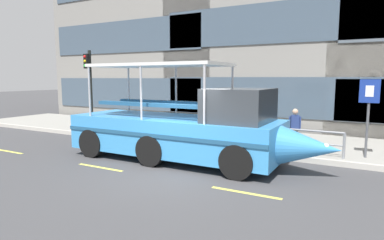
{
  "coord_description": "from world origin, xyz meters",
  "views": [
    {
      "loc": [
        4.98,
        -8.14,
        2.81
      ],
      "look_at": [
        -0.64,
        2.14,
        1.3
      ],
      "focal_mm": 30.79,
      "sensor_mm": 36.0,
      "label": 1
    }
  ],
  "objects_px": {
    "duck_tour_boat": "(187,130)",
    "pedestrian_near_bow": "(295,125)",
    "traffic_light_pole": "(89,82)",
    "parking_sign": "(369,105)"
  },
  "relations": [
    {
      "from": "traffic_light_pole",
      "to": "parking_sign",
      "type": "xyz_separation_m",
      "value": [
        12.49,
        -0.07,
        -0.67
      ]
    },
    {
      "from": "pedestrian_near_bow",
      "to": "traffic_light_pole",
      "type": "bearing_deg",
      "value": -179.82
    },
    {
      "from": "traffic_light_pole",
      "to": "pedestrian_near_bow",
      "type": "distance_m",
      "value": 10.27
    },
    {
      "from": "duck_tour_boat",
      "to": "pedestrian_near_bow",
      "type": "relative_size",
      "value": 6.03
    },
    {
      "from": "parking_sign",
      "to": "duck_tour_boat",
      "type": "bearing_deg",
      "value": -153.59
    },
    {
      "from": "traffic_light_pole",
      "to": "pedestrian_near_bow",
      "type": "xyz_separation_m",
      "value": [
        10.16,
        0.03,
        -1.51
      ]
    },
    {
      "from": "duck_tour_boat",
      "to": "pedestrian_near_bow",
      "type": "distance_m",
      "value": 4.04
    },
    {
      "from": "parking_sign",
      "to": "duck_tour_boat",
      "type": "xyz_separation_m",
      "value": [
        -5.31,
        -2.64,
        -0.85
      ]
    },
    {
      "from": "traffic_light_pole",
      "to": "duck_tour_boat",
      "type": "xyz_separation_m",
      "value": [
        7.19,
        -2.7,
        -1.52
      ]
    },
    {
      "from": "parking_sign",
      "to": "pedestrian_near_bow",
      "type": "relative_size",
      "value": 1.71
    }
  ]
}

